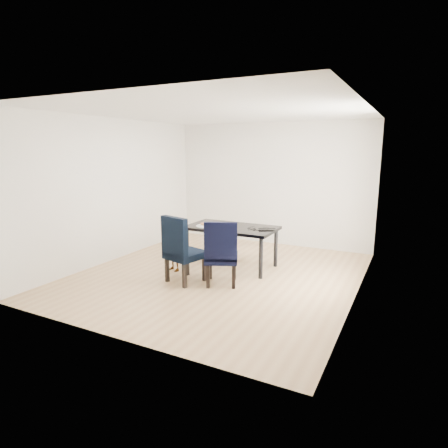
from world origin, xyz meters
The scene contains 14 objects.
floor centered at (0.00, 0.00, -0.01)m, with size 4.50×5.00×0.01m, color tan.
ceiling centered at (0.00, 0.00, 2.71)m, with size 4.50×5.00×0.01m, color white.
wall_back centered at (0.00, 2.50, 1.35)m, with size 4.50×0.01×2.70m, color white.
wall_front centered at (0.00, -2.50, 1.35)m, with size 4.50×0.01×2.70m, color white.
wall_left centered at (-2.25, 0.00, 1.35)m, with size 0.01×5.00×2.70m, color silver.
wall_right centered at (2.25, 0.00, 1.35)m, with size 0.01×5.00×2.70m, color silver.
dining_table centered at (0.00, 0.50, 0.38)m, with size 1.60×0.90×0.75m, color black.
chair_left centered at (-0.32, -0.54, 0.55)m, with size 0.53×0.55×1.10m, color black.
chair_right centered at (0.25, -0.38, 0.52)m, with size 0.50×0.52×1.05m, color black.
child centered at (-0.80, -0.17, 0.44)m, with size 0.32×0.21×0.88m, color #D44811.
plate centered at (-0.45, 0.28, 0.76)m, with size 0.28×0.28×0.02m, color white.
sandwich centered at (-0.46, 0.28, 0.79)m, with size 0.14×0.06×0.05m, color #B57140.
laptop centered at (0.64, 0.57, 0.76)m, with size 0.30×0.19×0.02m, color black.
cable_tangle centered at (0.42, 0.42, 0.75)m, with size 0.13×0.13×0.01m, color black.
Camera 1 is at (2.88, -5.44, 2.13)m, focal length 30.00 mm.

